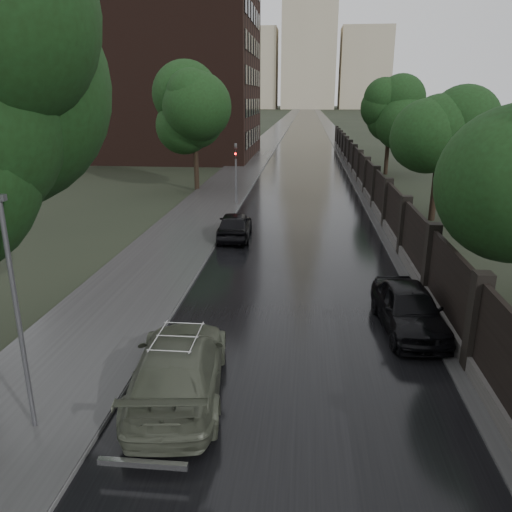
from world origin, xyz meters
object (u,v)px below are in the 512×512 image
object	(u,v)px
tree_right_b	(441,132)
volga_sedan	(179,367)
hatchback_left	(235,225)
traffic_light	(236,169)
tree_right_c	(390,119)
tree_left_far	(195,119)
car_right_near	(409,308)
lamp_post	(18,317)

from	to	relation	value
tree_right_b	volga_sedan	world-z (taller)	tree_right_b
tree_right_b	hatchback_left	distance (m)	12.62
traffic_light	hatchback_left	xyz separation A→B (m)	(1.01, -7.96, -1.72)
tree_right_b	tree_right_c	world-z (taller)	same
traffic_light	hatchback_left	bearing A→B (deg)	-82.74
volga_sedan	tree_right_c	bearing A→B (deg)	-112.22
tree_left_far	tree_right_b	bearing A→B (deg)	-27.30
car_right_near	tree_right_c	bearing A→B (deg)	78.06
tree_right_b	lamp_post	bearing A→B (deg)	-122.18
traffic_light	volga_sedan	size ratio (longest dim) A/B	0.78
tree_right_b	volga_sedan	xyz separation A→B (m)	(-10.17, -18.84, -4.20)
car_right_near	hatchback_left	bearing A→B (deg)	119.55
tree_right_b	traffic_light	size ratio (longest dim) A/B	1.75
tree_right_c	volga_sedan	xyz separation A→B (m)	(-10.17, -36.84, -4.20)
lamp_post	car_right_near	bearing A→B (deg)	33.18
tree_right_c	traffic_light	size ratio (longest dim) A/B	1.75
tree_right_b	traffic_light	bearing A→B (deg)	165.76
lamp_post	car_right_near	distance (m)	10.69
hatchback_left	car_right_near	world-z (taller)	car_right_near
tree_left_far	car_right_near	size ratio (longest dim) A/B	1.76
tree_right_c	tree_left_far	bearing A→B (deg)	-147.17
car_right_near	traffic_light	bearing A→B (deg)	108.66
tree_right_c	car_right_near	distance (m)	33.27
traffic_light	car_right_near	bearing A→B (deg)	-66.54
tree_right_b	tree_right_c	size ratio (longest dim) A/B	1.00
tree_left_far	car_right_near	xyz separation A→B (m)	(11.40, -22.75, -4.53)
tree_right_b	volga_sedan	size ratio (longest dim) A/B	1.36
lamp_post	hatchback_left	distance (m)	15.81
tree_left_far	tree_right_c	size ratio (longest dim) A/B	1.05
traffic_light	volga_sedan	xyz separation A→B (m)	(1.63, -21.84, -1.65)
tree_right_b	traffic_light	distance (m)	12.44
tree_left_far	tree_right_b	world-z (taller)	tree_left_far
traffic_light	lamp_post	bearing A→B (deg)	-92.68
tree_left_far	tree_right_c	distance (m)	18.45
lamp_post	traffic_light	size ratio (longest dim) A/B	1.28
tree_left_far	car_right_near	bearing A→B (deg)	-63.38
tree_right_b	lamp_post	distance (m)	24.33
tree_right_c	volga_sedan	size ratio (longest dim) A/B	1.36
tree_right_b	traffic_light	xyz separation A→B (m)	(-11.80, 2.99, -2.55)
lamp_post	volga_sedan	size ratio (longest dim) A/B	0.99
tree_left_far	lamp_post	world-z (taller)	tree_left_far
tree_left_far	volga_sedan	world-z (taller)	tree_left_far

